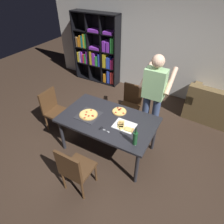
{
  "coord_description": "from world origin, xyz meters",
  "views": [
    {
      "loc": [
        1.31,
        -2.2,
        2.84
      ],
      "look_at": [
        0.0,
        0.15,
        0.8
      ],
      "focal_mm": 30.42,
      "sensor_mm": 36.0,
      "label": 1
    }
  ],
  "objects": [
    {
      "name": "pepperoni_pizza_on_tray",
      "position": [
        -0.35,
        -0.08,
        0.77
      ],
      "size": [
        0.39,
        0.39,
        0.04
      ],
      "color": "#2D2D33",
      "rests_on": "dining_table"
    },
    {
      "name": "chair_far_side",
      "position": [
        0.0,
        0.98,
        0.51
      ],
      "size": [
        0.42,
        0.42,
        0.9
      ],
      "color": "#472D19",
      "rests_on": "ground_plane"
    },
    {
      "name": "back_wall",
      "position": [
        0.0,
        2.6,
        1.4
      ],
      "size": [
        6.4,
        0.1,
        2.8
      ],
      "primitive_type": "cube",
      "color": "silver",
      "rests_on": "ground_plane"
    },
    {
      "name": "wine_bottle",
      "position": [
        0.64,
        -0.31,
        0.87
      ],
      "size": [
        0.07,
        0.07,
        0.32
      ],
      "color": "#194723",
      "rests_on": "dining_table"
    },
    {
      "name": "dining_table",
      "position": [
        0.0,
        0.0,
        0.68
      ],
      "size": [
        1.67,
        0.99,
        0.75
      ],
      "color": "#232328",
      "rests_on": "ground_plane"
    },
    {
      "name": "person_serving_pizza",
      "position": [
        0.53,
        0.76,
        1.0
      ],
      "size": [
        0.55,
        0.54,
        1.75
      ],
      "color": "#38476B",
      "rests_on": "ground_plane"
    },
    {
      "name": "chair_left_end",
      "position": [
        -1.32,
        0.0,
        0.51
      ],
      "size": [
        0.42,
        0.42,
        0.9
      ],
      "color": "#472D19",
      "rests_on": "ground_plane"
    },
    {
      "name": "kitchen_scissors",
      "position": [
        0.07,
        -0.28,
        0.76
      ],
      "size": [
        0.2,
        0.09,
        0.01
      ],
      "color": "silver",
      "rests_on": "dining_table"
    },
    {
      "name": "second_pizza_plain",
      "position": [
        0.08,
        0.28,
        0.76
      ],
      "size": [
        0.26,
        0.26,
        0.03
      ],
      "color": "tan",
      "rests_on": "dining_table"
    },
    {
      "name": "pizza_slices_on_towel",
      "position": [
        0.33,
        -0.04,
        0.76
      ],
      "size": [
        0.37,
        0.28,
        0.03
      ],
      "color": "white",
      "rests_on": "dining_table"
    },
    {
      "name": "bookshelf",
      "position": [
        -1.71,
        2.38,
        0.92
      ],
      "size": [
        1.4,
        0.35,
        1.95
      ],
      "color": "black",
      "rests_on": "ground_plane"
    },
    {
      "name": "ground_plane",
      "position": [
        0.0,
        0.0,
        0.0
      ],
      "size": [
        12.0,
        12.0,
        0.0
      ],
      "primitive_type": "plane",
      "color": "#38281E"
    },
    {
      "name": "chair_near_camera",
      "position": [
        -0.0,
        -0.98,
        0.51
      ],
      "size": [
        0.42,
        0.42,
        0.9
      ],
      "color": "#472D19",
      "rests_on": "ground_plane"
    }
  ]
}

